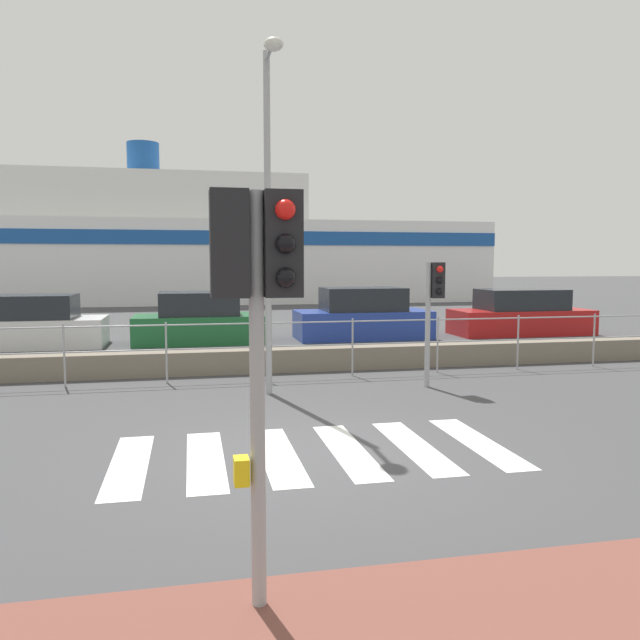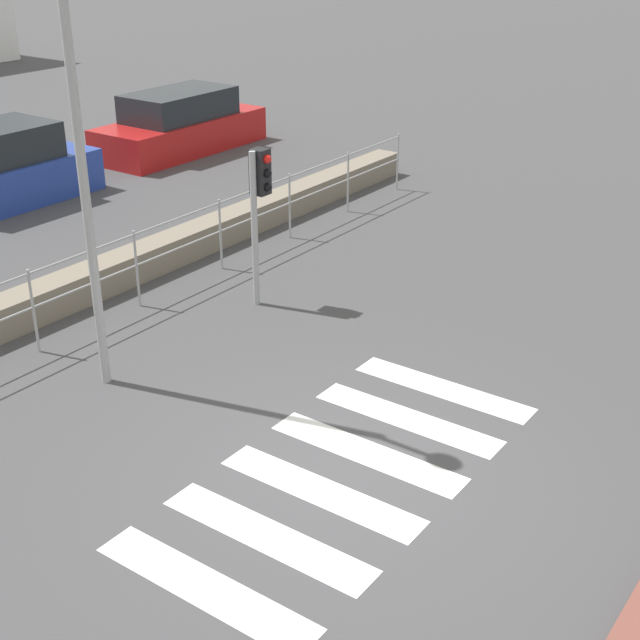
% 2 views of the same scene
% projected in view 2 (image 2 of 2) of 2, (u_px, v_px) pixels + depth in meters
% --- Properties ---
extents(ground_plane, '(160.00, 160.00, 0.00)m').
position_uv_depth(ground_plane, '(341.00, 475.00, 9.67)').
color(ground_plane, '#424244').
extents(crosswalk, '(4.95, 2.40, 0.01)m').
position_uv_depth(crosswalk, '(344.00, 471.00, 9.72)').
color(crosswalk, silver).
rests_on(crosswalk, ground_plane).
extents(harbor_fence, '(19.16, 0.04, 1.22)m').
position_uv_depth(harbor_fence, '(32.00, 298.00, 12.00)').
color(harbor_fence, '#9EA0A3').
rests_on(harbor_fence, ground_plane).
extents(traffic_light_far, '(0.34, 0.32, 2.40)m').
position_uv_depth(traffic_light_far, '(259.00, 192.00, 13.15)').
color(traffic_light_far, '#9EA0A3').
rests_on(traffic_light_far, ground_plane).
extents(streetlamp, '(0.32, 1.23, 6.08)m').
position_uv_depth(streetlamp, '(86.00, 88.00, 9.86)').
color(streetlamp, '#9EA0A3').
rests_on(streetlamp, ground_plane).
extents(parked_car_red, '(4.57, 1.78, 1.50)m').
position_uv_depth(parked_car_red, '(180.00, 126.00, 22.16)').
color(parked_car_red, '#B21919').
rests_on(parked_car_red, ground_plane).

